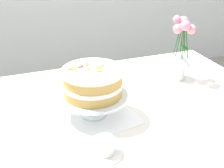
% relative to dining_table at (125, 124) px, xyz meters
% --- Properties ---
extents(dining_table, '(1.40, 1.00, 0.74)m').
position_rel_dining_table_xyz_m(dining_table, '(0.00, 0.00, 0.00)').
color(dining_table, white).
rests_on(dining_table, ground).
extents(linen_napkin, '(0.37, 0.37, 0.00)m').
position_rel_dining_table_xyz_m(linen_napkin, '(-0.15, -0.01, 0.09)').
color(linen_napkin, white).
rests_on(linen_napkin, dining_table).
extents(cake_stand, '(0.29, 0.29, 0.10)m').
position_rel_dining_table_xyz_m(cake_stand, '(-0.15, -0.01, 0.17)').
color(cake_stand, silver).
rests_on(cake_stand, linen_napkin).
extents(layer_cake, '(0.25, 0.25, 0.12)m').
position_rel_dining_table_xyz_m(layer_cake, '(-0.15, -0.01, 0.25)').
color(layer_cake, tan).
rests_on(layer_cake, cake_stand).
extents(flower_vase, '(0.11, 0.12, 0.33)m').
position_rel_dining_table_xyz_m(flower_vase, '(0.37, 0.17, 0.25)').
color(flower_vase, silver).
rests_on(flower_vase, dining_table).
extents(teacup, '(0.13, 0.13, 0.07)m').
position_rel_dining_table_xyz_m(teacup, '(-0.19, -0.27, 0.12)').
color(teacup, white).
rests_on(teacup, dining_table).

